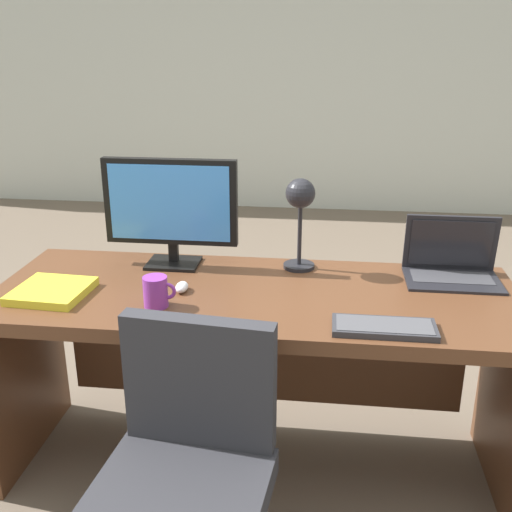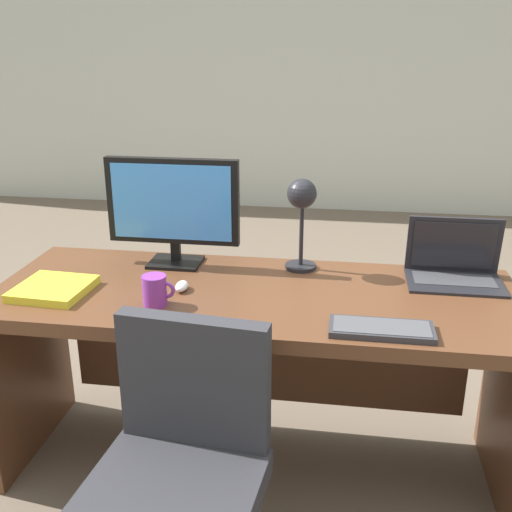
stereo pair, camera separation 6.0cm
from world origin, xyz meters
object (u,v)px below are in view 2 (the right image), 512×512
Objects in this scene: desk_lamp at (302,205)px; office_chair at (178,508)px; desk at (256,334)px; monitor at (173,205)px; book at (53,289)px; keyboard at (381,329)px; mouse at (182,286)px; laptop at (454,261)px; coffee_mug at (155,291)px.

desk_lamp is 0.42× the size of office_chair.
monitor reaches higher than desk.
desk_lamp is 1.40× the size of book.
desk_lamp reaches higher than keyboard.
mouse is 0.45m from book.
desk_lamp reaches higher than desk.
laptop is at bearing 0.45° from monitor.
office_chair is at bearing -42.48° from book.
keyboard is at bearing -119.91° from laptop.
monitor is at bearing 44.66° from book.
coffee_mug is at bearing 173.09° from keyboard.
monitor is 1.09m from office_chair.
desk_lamp is at bearing 33.08° from mouse.
laptop is 4.45× the size of mouse.
book is (-0.83, -0.34, -0.24)m from desk_lamp.
monitor is at bearing -179.55° from laptop.
office_chair is (-0.54, -0.39, -0.39)m from keyboard.
book is (-1.12, 0.14, 0.00)m from keyboard.
keyboard is 0.78m from office_chair.
monitor is at bearing 152.44° from desk.
monitor reaches higher than keyboard.
desk is 0.74m from book.
coffee_mug reaches higher than desk.
keyboard is 1.23× the size of book.
laptop reaches higher than coffee_mug.
laptop is (1.05, 0.01, -0.17)m from monitor.
keyboard is at bearing 35.88° from office_chair.
desk is 0.50m from desk_lamp.
office_chair is (0.19, -0.48, -0.44)m from coffee_mug.
desk_lamp is (0.49, 0.00, 0.02)m from monitor.
office_chair is at bearing -144.12° from keyboard.
desk is 0.55m from keyboard.
desk_lamp reaches higher than office_chair.
keyboard is (0.43, -0.29, 0.20)m from desk.
keyboard is 1.13m from book.
desk_lamp is at bearing 40.89° from coffee_mug.
laptop is at bearing 15.38° from mouse.
coffee_mug is (-0.45, -0.39, -0.20)m from desk_lamp.
keyboard is 0.88× the size of desk_lamp.
keyboard is at bearing -6.89° from book.
mouse is (-0.68, 0.22, 0.01)m from keyboard.
keyboard is at bearing -6.91° from coffee_mug.
desk is at bearing 33.60° from coffee_mug.
desk_lamp is at bearing -179.36° from laptop.
laptop is (0.70, 0.19, 0.25)m from desk.
coffee_mug is 0.68m from office_chair.
monitor is at bearing 148.51° from keyboard.
desk is 2.15× the size of office_chair.
mouse reaches higher than book.
mouse reaches higher than desk.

